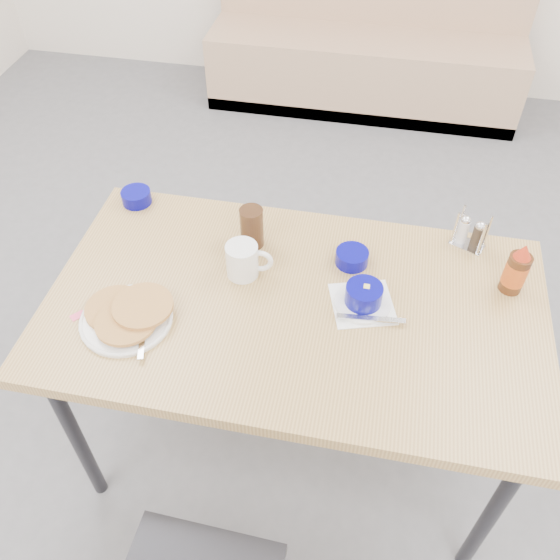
% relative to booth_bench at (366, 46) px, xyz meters
% --- Properties ---
extents(ground, '(6.00, 6.00, 0.00)m').
position_rel_booth_bench_xyz_m(ground, '(0.00, -2.78, -0.35)').
color(ground, slate).
rests_on(ground, ground).
extents(booth_bench, '(1.90, 0.56, 1.22)m').
position_rel_booth_bench_xyz_m(booth_bench, '(0.00, 0.00, 0.00)').
color(booth_bench, tan).
rests_on(booth_bench, ground).
extents(dining_table, '(1.40, 0.80, 0.76)m').
position_rel_booth_bench_xyz_m(dining_table, '(0.00, -2.53, 0.35)').
color(dining_table, tan).
rests_on(dining_table, ground).
extents(pancake_plate, '(0.25, 0.25, 0.04)m').
position_rel_booth_bench_xyz_m(pancake_plate, '(-0.44, -2.68, 0.43)').
color(pancake_plate, white).
rests_on(pancake_plate, dining_table).
extents(coffee_mug, '(0.14, 0.09, 0.11)m').
position_rel_booth_bench_xyz_m(coffee_mug, '(-0.17, -2.45, 0.46)').
color(coffee_mug, white).
rests_on(coffee_mug, dining_table).
extents(grits_setting, '(0.23, 0.21, 0.07)m').
position_rel_booth_bench_xyz_m(grits_setting, '(0.19, -2.50, 0.44)').
color(grits_setting, white).
rests_on(grits_setting, dining_table).
extents(creamer_bowl, '(0.10, 0.10, 0.04)m').
position_rel_booth_bench_xyz_m(creamer_bowl, '(-0.60, -2.19, 0.43)').
color(creamer_bowl, '#060579').
rests_on(creamer_bowl, dining_table).
extents(butter_bowl, '(0.10, 0.10, 0.04)m').
position_rel_booth_bench_xyz_m(butter_bowl, '(0.14, -2.34, 0.43)').
color(butter_bowl, '#060579').
rests_on(butter_bowl, dining_table).
extents(amber_tumbler, '(0.09, 0.09, 0.13)m').
position_rel_booth_bench_xyz_m(amber_tumbler, '(-0.17, -2.32, 0.48)').
color(amber_tumbler, '#372011').
rests_on(amber_tumbler, dining_table).
extents(condiment_caddy, '(0.12, 0.09, 0.12)m').
position_rel_booth_bench_xyz_m(condiment_caddy, '(0.48, -2.19, 0.45)').
color(condiment_caddy, silver).
rests_on(condiment_caddy, dining_table).
extents(syrup_bottle, '(0.06, 0.06, 0.17)m').
position_rel_booth_bench_xyz_m(syrup_bottle, '(0.59, -2.36, 0.48)').
color(syrup_bottle, '#47230F').
rests_on(syrup_bottle, dining_table).
extents(sugar_wrapper, '(0.04, 0.04, 0.00)m').
position_rel_booth_bench_xyz_m(sugar_wrapper, '(-0.58, -2.70, 0.41)').
color(sugar_wrapper, '#F9537B').
rests_on(sugar_wrapper, dining_table).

